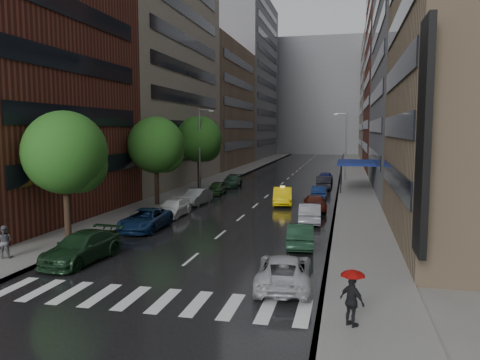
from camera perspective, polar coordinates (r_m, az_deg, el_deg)
name	(u,v)px	position (r m, az deg, el deg)	size (l,w,h in m)	color
ground	(162,283)	(21.74, -9.50, -12.33)	(220.00, 220.00, 0.00)	gray
road	(291,176)	(69.82, 6.27, 0.52)	(14.00, 140.00, 0.01)	black
sidewalk_left	(232,174)	(71.40, -0.92, 0.74)	(4.00, 140.00, 0.15)	gray
sidewalk_right	(354,177)	(69.37, 13.68, 0.40)	(4.00, 140.00, 0.15)	gray
crosswalk	(148,299)	(19.93, -11.21, -14.08)	(13.15, 2.80, 0.01)	silver
buildings_left	(210,75)	(81.64, -3.63, 12.60)	(8.00, 108.00, 38.00)	maroon
buildings_right	(396,75)	(76.49, 18.50, 12.01)	(8.05, 109.10, 36.00)	#937A5B
building_far	(320,97)	(137.56, 9.67, 9.92)	(40.00, 14.00, 32.00)	slate
tree_near	(65,153)	(30.07, -20.57, 3.13)	(5.02, 5.02, 8.00)	#382619
tree_mid	(156,145)	(42.29, -10.20, 4.21)	(5.02, 5.02, 8.00)	#382619
tree_far	(199,139)	(53.88, -5.04, 5.00)	(5.29, 5.29, 8.42)	#382619
taxi	(282,196)	(43.03, 5.20, -1.96)	(1.66, 4.75, 1.57)	yellow
parked_cars_left	(178,205)	(38.58, -7.56, -3.05)	(2.61, 37.92, 1.53)	#16311B
parked_cars_right	(314,203)	(39.87, 9.06, -2.76)	(2.75, 45.36, 1.53)	#AFAEB4
ped_black_umbrella	(4,235)	(27.57, -26.85, -5.98)	(1.00, 0.98, 2.09)	#56555B
ped_red_umbrella	(352,293)	(16.83, 13.53, -13.24)	(1.05, 1.00, 2.01)	black
street_lamp_left	(200,147)	(51.51, -4.86, 3.97)	(1.74, 0.22, 9.00)	gray
street_lamp_right	(345,144)	(64.06, 12.70, 4.28)	(1.74, 0.22, 9.00)	gray
awning	(356,163)	(54.17, 13.94, 2.06)	(4.00, 8.00, 3.12)	navy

